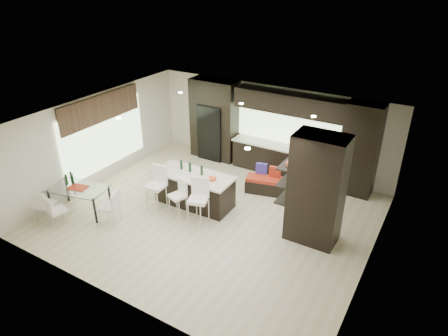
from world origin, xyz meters
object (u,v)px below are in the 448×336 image
Objects in this scene: stool_mid at (178,203)px; floor_vase at (310,204)px; bench at (267,185)px; kitchen_island at (194,189)px; chair_far at (45,206)px; stool_right at (198,208)px; chair_end at (109,209)px; stool_left at (156,194)px; dining_table at (80,200)px; chair_near at (58,212)px.

floor_vase is (3.03, 1.50, 0.13)m from stool_mid.
kitchen_island is at bearing -146.84° from bench.
kitchen_island reaches higher than chair_far.
bench is at bearing 78.19° from stool_mid.
floor_vase is at bearing 12.79° from kitchen_island.
stool_mid is 1.07× the size of chair_far.
stool_right reaches higher than chair_end.
floor_vase is 1.29× the size of chair_end.
chair_far is (-2.88, -2.62, -0.05)m from kitchen_island.
chair_end is (-1.32, -1.89, -0.02)m from kitchen_island.
stool_left is at bearing 162.82° from stool_right.
stool_left is 1.00× the size of stool_right.
bench is 6.06m from chair_far.
stool_left reaches higher than stool_right.
stool_left reaches higher than dining_table.
kitchen_island is 2.52× the size of chair_end.
stool_right is at bearing -2.59° from stool_left.
chair_far reaches higher than bench.
chair_far reaches higher than dining_table.
kitchen_island is 2.52× the size of stool_mid.
dining_table is 1.08m from chair_end.
bench is 1.52× the size of chair_far.
stool_right reaches higher than stool_mid.
floor_vase is at bearing 12.09° from chair_far.
stool_right is at bearing -122.45° from bench.
stool_mid is 1.00× the size of chair_end.
chair_near is at bearing -166.79° from stool_right.
stool_left is at bearing -156.62° from stool_mid.
kitchen_island is at bearing 24.82° from chair_far.
stool_left is 1.35m from stool_right.
floor_vase reaches higher than stool_right.
stool_left is at bearing -49.71° from chair_end.
stool_mid reaches higher than bench.
bench is at bearing 54.41° from stool_right.
dining_table is at bearing -142.60° from kitchen_island.
stool_mid is (0.00, -0.77, -0.02)m from kitchen_island.
stool_left is 1.27m from chair_end.
stool_mid is 3.43m from chair_far.
stool_right is 1.19× the size of chair_end.
kitchen_island is 1.96× the size of floor_vase.
stool_left is 0.84× the size of bench.
dining_table is at bearing 70.96° from chair_end.
kitchen_island is at bearing 47.33° from stool_left.
stool_mid is 1.74m from chair_end.
stool_left is 2.05m from dining_table.
bench is 5.71m from chair_near.
stool_left is 1.20× the size of stool_mid.
chair_near is at bearing -146.75° from bench.
chair_end is at bearing -123.28° from stool_left.
kitchen_island reaches higher than bench.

